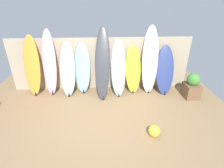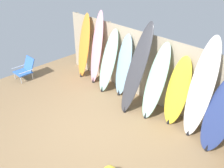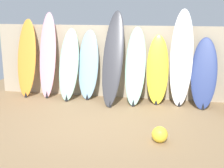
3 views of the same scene
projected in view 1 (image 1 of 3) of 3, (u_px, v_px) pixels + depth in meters
name	position (u px, v px, depth m)	size (l,w,h in m)	color
ground	(102.00, 122.00, 4.62)	(7.68, 7.68, 0.00)	#8E704C
fence_back	(101.00, 64.00, 6.00)	(6.08, 0.11, 1.80)	tan
surfboard_orange_0	(32.00, 66.00, 5.59)	(0.58, 0.51, 1.95)	orange
surfboard_pink_1	(50.00, 64.00, 5.61)	(0.48, 0.47, 2.11)	pink
surfboard_seafoam_2	(68.00, 70.00, 5.64)	(0.52, 0.64, 1.73)	#9ED6BC
surfboard_skyblue_3	(82.00, 69.00, 5.77)	(0.57, 0.47, 1.70)	#8CB7D6
surfboard_charcoal_4	(102.00, 64.00, 5.47)	(0.56, 0.94, 2.17)	#38383D
surfboard_seafoam_5	(118.00, 68.00, 5.66)	(0.49, 0.71, 1.80)	#9ED6BC
surfboard_yellow_6	(133.00, 69.00, 5.84)	(0.53, 0.51, 1.60)	yellow
surfboard_white_7	(150.00, 61.00, 5.70)	(0.56, 0.52, 2.20)	white
surfboard_navy_8	(165.00, 70.00, 5.80)	(0.63, 0.69, 1.57)	navy
planter_box	(192.00, 86.00, 5.62)	(0.45, 0.53, 0.84)	brown
beach_ball	(154.00, 131.00, 4.12)	(0.28, 0.28, 0.28)	yellow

